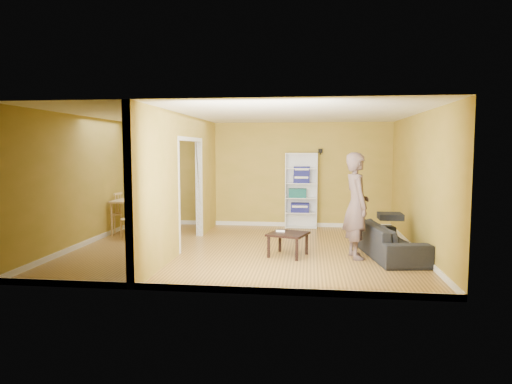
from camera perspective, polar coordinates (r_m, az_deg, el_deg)
room_shell at (r=8.77m, az=-1.45°, el=1.19°), size 6.50×6.50×6.50m
partition at (r=9.02m, az=-9.02°, el=1.25°), size 0.22×5.50×2.60m
wall_speaker at (r=11.35m, az=8.06°, el=5.12°), size 0.10×0.10×0.10m
sofa at (r=8.62m, az=16.40°, el=-5.21°), size 2.15×1.18×0.78m
person at (r=8.26m, az=12.46°, el=-0.55°), size 0.91×0.78×2.21m
bookshelf at (r=11.31m, az=5.68°, el=0.19°), size 0.78×0.34×1.85m
paper_box_navy_a at (r=11.30m, az=5.52°, el=-1.94°), size 0.44×0.29×0.23m
paper_box_teal at (r=11.27m, az=5.22°, el=-0.14°), size 0.43×0.28×0.22m
paper_box_navy_b at (r=11.24m, az=5.71°, el=1.65°), size 0.39×0.25×0.20m
paper_box_navy_c at (r=11.23m, az=5.76°, el=2.67°), size 0.39×0.26×0.20m
coffee_table at (r=8.33m, az=4.03°, el=-5.56°), size 0.64×0.64×0.43m
game_controller at (r=8.41m, az=3.08°, el=-4.88°), size 0.16×0.04×0.03m
dining_table at (r=10.72m, az=-14.02°, el=-1.38°), size 1.26×0.84×0.79m
chair_left at (r=11.11m, az=-17.57°, el=-2.47°), size 0.48×0.48×0.94m
chair_near at (r=10.16m, az=-15.40°, el=-3.19°), size 0.54×0.54×0.92m
chair_far at (r=11.29m, az=-12.57°, el=-1.99°), size 0.63×0.63×1.04m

